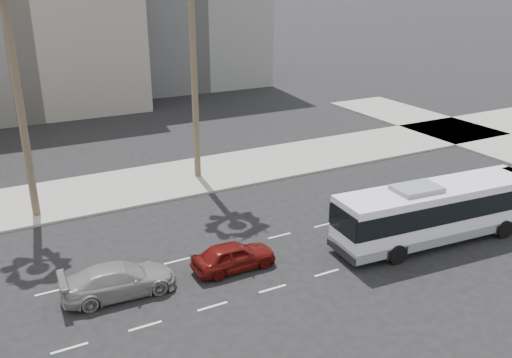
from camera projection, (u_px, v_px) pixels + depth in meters
ground at (375, 259)px, 27.42m from camera, size 700.00×700.00×0.00m
sidewalk_north at (239, 168)px, 40.20m from camera, size 120.00×7.00×0.15m
midrise_beige_west at (9, 21)px, 56.14m from camera, size 24.00×18.00×18.00m
city_bus at (437, 210)px, 28.74m from camera, size 11.88×3.51×3.37m
car_a at (234, 256)px, 26.25m from camera, size 1.69×4.14×1.41m
car_b at (119, 280)px, 24.13m from camera, size 2.27×5.13×1.47m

